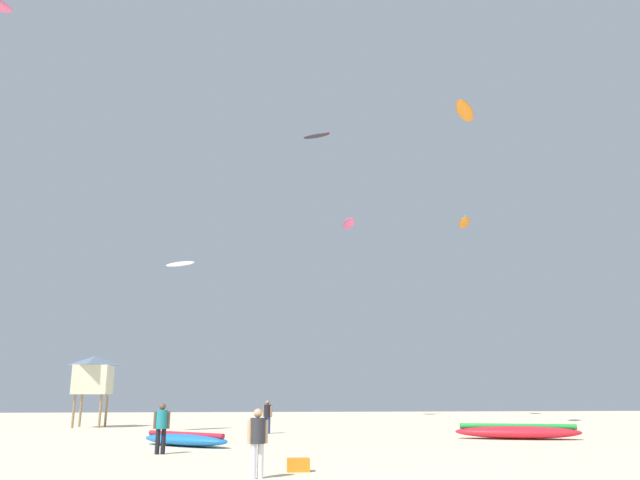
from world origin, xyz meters
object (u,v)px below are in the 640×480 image
at_px(lifeguard_tower, 94,375).
at_px(cooler_box, 298,465).
at_px(person_left, 161,424).
at_px(kite_aloft_5, 465,111).
at_px(kite_grounded_mid, 185,439).
at_px(person_midground, 267,414).
at_px(kite_aloft_3, 464,223).
at_px(person_foreground, 257,437).
at_px(kite_grounded_near, 518,432).
at_px(kite_aloft_2, 349,224).
at_px(kite_aloft_4, 316,136).
at_px(kite_aloft_1, 180,264).

xyz_separation_m(lifeguard_tower, cooler_box, (10.73, -22.68, -2.89)).
relative_size(person_left, kite_aloft_5, 0.46).
height_order(kite_grounded_mid, cooler_box, kite_grounded_mid).
xyz_separation_m(person_midground, kite_aloft_3, (18.78, 21.97, 16.76)).
xyz_separation_m(person_foreground, person_left, (-3.07, 6.31, 0.03)).
height_order(kite_grounded_near, kite_aloft_3, kite_aloft_3).
xyz_separation_m(person_left, kite_aloft_5, (16.40, 14.42, 19.11)).
relative_size(person_left, kite_aloft_3, 0.41).
height_order(person_foreground, kite_aloft_2, kite_aloft_2).
xyz_separation_m(kite_grounded_mid, kite_aloft_4, (7.73, 27.40, 24.79)).
bearing_deg(kite_aloft_2, kite_aloft_1, -145.24).
xyz_separation_m(person_foreground, kite_aloft_2, (8.12, 37.53, 15.97)).
height_order(person_left, kite_aloft_3, kite_aloft_3).
xyz_separation_m(person_midground, person_left, (-3.71, -10.55, -0.01)).
xyz_separation_m(kite_aloft_1, kite_aloft_5, (18.79, -7.37, 9.19)).
relative_size(person_midground, kite_aloft_2, 0.47).
bearing_deg(person_midground, kite_grounded_mid, -171.46).
bearing_deg(lifeguard_tower, person_foreground, -67.95).
bearing_deg(kite_aloft_4, kite_grounded_near, -76.00).
distance_m(person_foreground, person_midground, 16.87).
bearing_deg(kite_aloft_3, cooler_box, -116.04).
bearing_deg(kite_grounded_near, person_midground, 154.59).
xyz_separation_m(person_foreground, kite_aloft_5, (13.33, 20.73, 19.13)).
bearing_deg(kite_aloft_4, lifeguard_tower, -138.78).
distance_m(person_foreground, kite_grounded_mid, 9.85).
bearing_deg(cooler_box, kite_aloft_5, 57.80).
bearing_deg(kite_aloft_4, person_midground, -102.62).
bearing_deg(kite_aloft_5, person_foreground, -122.74).
bearing_deg(kite_grounded_near, kite_aloft_1, 135.87).
distance_m(kite_grounded_mid, lifeguard_tower, 16.31).
xyz_separation_m(kite_aloft_4, kite_aloft_5, (8.21, -16.14, -4.99)).
bearing_deg(lifeguard_tower, kite_grounded_near, -29.97).
height_order(person_left, kite_aloft_2, kite_aloft_2).
relative_size(cooler_box, kite_aloft_4, 0.21).
height_order(lifeguard_tower, cooler_box, lifeguard_tower).
bearing_deg(cooler_box, kite_aloft_3, 63.96).
bearing_deg(kite_aloft_5, kite_aloft_4, 116.95).
bearing_deg(kite_aloft_3, lifeguard_tower, -152.85).
bearing_deg(kite_aloft_3, kite_aloft_1, -156.68).
distance_m(person_left, kite_aloft_1, 24.06).
bearing_deg(kite_aloft_1, kite_grounded_mid, -81.29).
height_order(person_midground, kite_grounded_near, person_midground).
relative_size(lifeguard_tower, kite_aloft_5, 1.19).
distance_m(person_left, kite_grounded_near, 15.45).
distance_m(person_left, kite_aloft_4, 39.77).
distance_m(kite_aloft_3, kite_aloft_4, 16.19).
bearing_deg(kite_grounded_mid, person_midground, 66.23).
relative_size(person_midground, kite_grounded_mid, 0.40).
bearing_deg(kite_aloft_3, person_foreground, -116.57).
height_order(kite_grounded_near, lifeguard_tower, lifeguard_tower).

